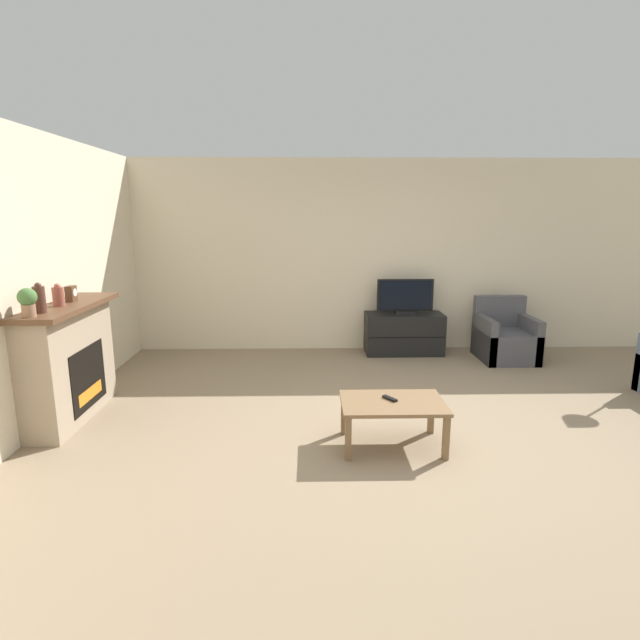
# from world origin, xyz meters

# --- Properties ---
(ground_plane) EXTENTS (24.00, 24.00, 0.00)m
(ground_plane) POSITION_xyz_m (0.00, 0.00, 0.00)
(ground_plane) COLOR #89755B
(wall_back) EXTENTS (12.00, 0.06, 2.70)m
(wall_back) POSITION_xyz_m (0.00, 2.98, 1.35)
(wall_back) COLOR beige
(wall_back) RESTS_ON ground
(wall_left) EXTENTS (0.06, 12.00, 2.70)m
(wall_left) POSITION_xyz_m (-3.54, 0.00, 1.35)
(wall_left) COLOR beige
(wall_left) RESTS_ON ground
(fireplace) EXTENTS (0.45, 1.41, 1.12)m
(fireplace) POSITION_xyz_m (-3.34, 0.47, 0.57)
(fireplace) COLOR tan
(fireplace) RESTS_ON ground
(mantel_vase_left) EXTENTS (0.10, 0.10, 0.26)m
(mantel_vase_left) POSITION_xyz_m (-3.33, 0.04, 1.24)
(mantel_vase_left) COLOR #512D23
(mantel_vase_left) RESTS_ON fireplace
(mantel_vase_centre_left) EXTENTS (0.10, 0.10, 0.21)m
(mantel_vase_centre_left) POSITION_xyz_m (-3.33, 0.36, 1.22)
(mantel_vase_centre_left) COLOR #994C3D
(mantel_vase_centre_left) RESTS_ON fireplace
(mantel_clock) EXTENTS (0.08, 0.11, 0.15)m
(mantel_clock) POSITION_xyz_m (-3.33, 0.61, 1.20)
(mantel_clock) COLOR brown
(mantel_clock) RESTS_ON fireplace
(potted_plant) EXTENTS (0.15, 0.15, 0.24)m
(potted_plant) POSITION_xyz_m (-3.33, -0.13, 1.26)
(potted_plant) COLOR #936B4C
(potted_plant) RESTS_ON fireplace
(tv_stand) EXTENTS (1.08, 0.48, 0.57)m
(tv_stand) POSITION_xyz_m (0.29, 2.67, 0.29)
(tv_stand) COLOR black
(tv_stand) RESTS_ON ground
(tv) EXTENTS (0.79, 0.18, 0.49)m
(tv) POSITION_xyz_m (0.29, 2.67, 0.80)
(tv) COLOR black
(tv) RESTS_ON tv_stand
(armchair) EXTENTS (0.70, 0.76, 0.83)m
(armchair) POSITION_xyz_m (1.61, 2.36, 0.28)
(armchair) COLOR #4C4C51
(armchair) RESTS_ON ground
(coffee_table) EXTENTS (0.87, 0.58, 0.40)m
(coffee_table) POSITION_xyz_m (-0.35, -0.21, 0.35)
(coffee_table) COLOR brown
(coffee_table) RESTS_ON ground
(remote) EXTENTS (0.12, 0.15, 0.02)m
(remote) POSITION_xyz_m (-0.37, -0.17, 0.41)
(remote) COLOR black
(remote) RESTS_ON coffee_table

